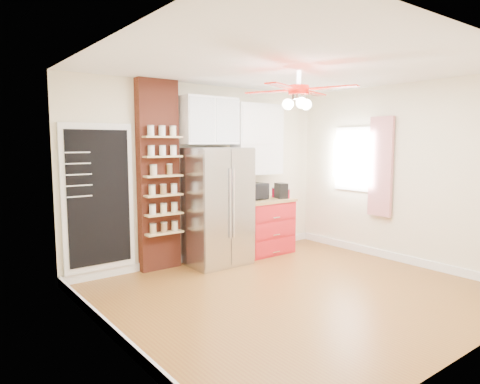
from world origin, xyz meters
TOP-DOWN VIEW (x-y plane):
  - floor at (0.00, 0.00)m, footprint 4.50×4.50m
  - ceiling at (0.00, 0.00)m, footprint 4.50×4.50m
  - wall_back at (0.00, 2.00)m, footprint 4.50×0.02m
  - wall_front at (0.00, -2.00)m, footprint 4.50×0.02m
  - wall_left at (-2.25, 0.00)m, footprint 0.02×4.00m
  - wall_right at (2.25, 0.00)m, footprint 0.02×4.00m
  - chalkboard at (-1.70, 1.96)m, footprint 0.95×0.05m
  - brick_pillar at (-0.85, 1.92)m, footprint 0.60×0.16m
  - fridge at (-0.05, 1.63)m, footprint 0.90×0.70m
  - upper_glass_cabinet at (-0.05, 1.82)m, footprint 0.90×0.35m
  - red_cabinet at (0.92, 1.68)m, footprint 0.94×0.64m
  - upper_shelf_unit at (0.92, 1.85)m, footprint 0.90×0.30m
  - window at (2.23, 0.90)m, footprint 0.04×0.75m
  - curtain at (2.18, 0.35)m, footprint 0.06×0.40m
  - ceiling_fan at (0.00, 0.00)m, footprint 1.40×1.40m
  - toaster_oven at (0.71, 1.73)m, footprint 0.51×0.38m
  - coffee_maker at (1.23, 1.59)m, footprint 0.21×0.25m
  - canister_left at (1.29, 1.53)m, footprint 0.14×0.14m
  - canister_right at (1.24, 1.76)m, footprint 0.13×0.13m
  - pantry_jar_oats at (-0.99, 1.78)m, footprint 0.11×0.11m
  - pantry_jar_beans at (-0.74, 1.80)m, footprint 0.10×0.10m

SIDE VIEW (x-z plane):
  - floor at x=0.00m, z-range 0.00..0.00m
  - red_cabinet at x=0.92m, z-range 0.00..0.90m
  - fridge at x=-0.05m, z-range 0.00..1.75m
  - canister_left at x=1.29m, z-range 0.90..1.05m
  - canister_right at x=1.24m, z-range 0.90..1.05m
  - coffee_maker at x=1.23m, z-range 0.90..1.15m
  - toaster_oven at x=0.71m, z-range 0.90..1.17m
  - chalkboard at x=-1.70m, z-range 0.12..2.08m
  - wall_back at x=0.00m, z-range 0.00..2.70m
  - wall_front at x=0.00m, z-range 0.00..2.70m
  - wall_left at x=-2.25m, z-range 0.00..2.70m
  - wall_right at x=2.25m, z-range 0.00..2.70m
  - brick_pillar at x=-0.85m, z-range 0.00..2.70m
  - pantry_jar_oats at x=-0.99m, z-range 1.37..1.51m
  - pantry_jar_beans at x=-0.74m, z-range 1.37..1.51m
  - curtain at x=2.18m, z-range 0.67..2.23m
  - window at x=2.23m, z-range 1.02..2.08m
  - upper_shelf_unit at x=0.92m, z-range 1.30..2.45m
  - upper_glass_cabinet at x=-0.05m, z-range 1.80..2.50m
  - ceiling_fan at x=0.00m, z-range 2.20..2.65m
  - ceiling at x=0.00m, z-range 2.70..2.70m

